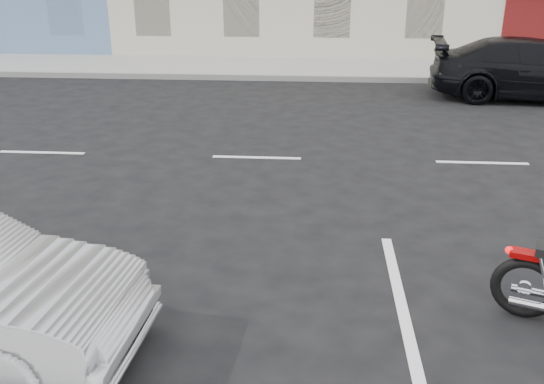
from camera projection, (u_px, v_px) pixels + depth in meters
The scene contains 4 objects.
ground at pixel (368, 160), 10.81m from camera, with size 120.00×120.00×0.00m, color black.
sidewalk_far at pixel (189, 66), 19.18m from camera, with size 80.00×3.40×0.15m, color gray.
curb_far at pixel (177, 77), 17.61m from camera, with size 80.00×0.12×0.16m, color gray.
car_far at pixel (536, 69), 15.02m from camera, with size 2.09×5.13×1.49m, color black.
Camera 1 is at (-0.96, -10.35, 3.48)m, focal length 40.00 mm.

